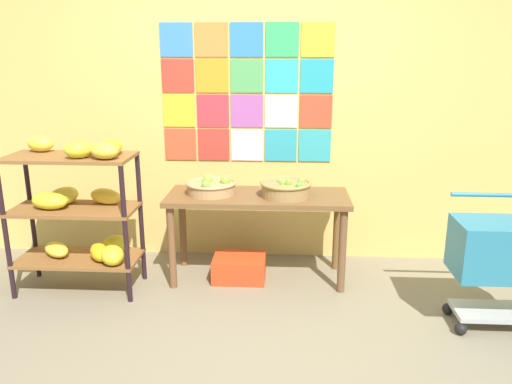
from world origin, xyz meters
TOP-DOWN VIEW (x-y plane):
  - ground at (0.00, 0.00)m, footprint 9.30×9.30m
  - back_wall_with_art at (-0.00, 1.68)m, footprint 4.92×0.07m
  - banana_shelf_unit at (-1.25, 0.89)m, footprint 0.92×0.50m
  - display_table at (0.07, 1.16)m, footprint 1.42×0.55m
  - fruit_basket_back_right at (-0.30, 1.18)m, footprint 0.40×0.40m
  - fruit_basket_back_left at (0.29, 1.13)m, footprint 0.40×0.40m
  - produce_crate_under_table at (-0.08, 1.13)m, footprint 0.42×0.33m
  - shopping_cart at (1.69, 0.51)m, footprint 0.59×0.41m

SIDE VIEW (x-z plane):
  - ground at x=0.00m, z-range 0.00..0.00m
  - produce_crate_under_table at x=-0.08m, z-range 0.00..0.19m
  - shopping_cart at x=1.69m, z-range 0.08..0.95m
  - display_table at x=0.07m, z-range 0.25..0.95m
  - banana_shelf_unit at x=-1.25m, z-range 0.09..1.27m
  - fruit_basket_back_right at x=-0.30m, z-range 0.69..0.83m
  - fruit_basket_back_left at x=0.29m, z-range 0.70..0.85m
  - back_wall_with_art at x=0.00m, z-range 0.00..2.74m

